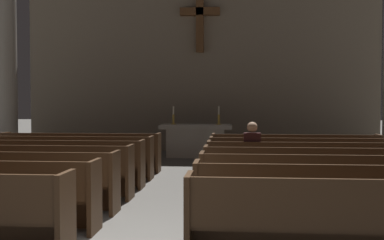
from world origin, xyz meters
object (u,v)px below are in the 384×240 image
Objects in this scene: pew_left_row_4 at (23,171)px; pew_left_row_6 at (65,157)px; pew_right_row_1 at (378,223)px; pew_right_row_5 at (309,166)px; pew_right_row_4 at (320,175)px; lone_worshipper at (252,154)px; pew_right_row_6 at (301,159)px; pew_left_row_7 at (81,152)px; altar at (196,140)px; candlestick_left at (173,119)px; pew_right_row_3 at (333,186)px; pew_left_row_5 at (47,163)px; pew_right_row_7 at (295,154)px; pew_right_row_2 at (352,201)px; column_left_second at (6,39)px; candlestick_right at (219,119)px.

pew_left_row_4 is 2.09m from pew_left_row_6.
pew_right_row_1 is 1.00× the size of pew_right_row_5.
pew_right_row_4 is 1.00× the size of pew_right_row_5.
pew_left_row_4 is 2.95× the size of lone_worshipper.
pew_left_row_7 is at bearing 168.56° from pew_right_row_6.
pew_right_row_6 is at bearing 90.00° from pew_right_row_5.
altar is 3.93× the size of candlestick_left.
pew_right_row_5 is (0.00, 2.09, 0.00)m from pew_right_row_3.
lone_worshipper reaches higher than pew_right_row_4.
pew_left_row_5 is at bearing -179.45° from lone_worshipper.
pew_right_row_6 is 6.94× the size of candlestick_left.
pew_right_row_4 is (5.15, -2.09, 0.00)m from pew_left_row_6.
pew_right_row_4 is 1.00× the size of pew_right_row_6.
pew_right_row_5 is 1.00× the size of pew_right_row_7.
pew_left_row_5 is 6.03m from pew_right_row_2.
pew_left_row_5 is at bearing 141.01° from pew_right_row_1.
pew_left_row_6 is 1.00× the size of pew_right_row_7.
column_left_second is at bearing 151.65° from pew_right_row_5.
pew_right_row_1 is 1.04m from pew_right_row_2.
altar is (2.58, 3.21, 0.06)m from pew_left_row_7.
pew_left_row_4 and pew_left_row_7 have the same top height.
pew_right_row_6 is at bearing 0.00° from pew_left_row_6.
candlestick_left is 5.72m from lone_worshipper.
pew_left_row_4 and pew_right_row_3 have the same top height.
pew_left_row_6 and pew_right_row_4 have the same top height.
pew_left_row_5 is at bearing 180.00° from pew_right_row_5.
pew_left_row_7 is at bearing -135.57° from candlestick_right.
pew_right_row_4 is at bearing -62.67° from candlestick_left.
lone_worshipper reaches higher than pew_right_row_7.
pew_right_row_1 is at bearing -45.34° from pew_left_row_6.
altar is (2.58, 6.34, 0.06)m from pew_left_row_4.
pew_right_row_5 is at bearing -90.00° from pew_right_row_6.
pew_right_row_7 is (0.00, 2.09, 0.00)m from pew_right_row_5.
pew_right_row_3 is at bearing -90.00° from pew_right_row_5.
candlestick_right is at bearing 101.21° from pew_right_row_1.
candlestick_left is at bearing 117.33° from pew_right_row_4.
pew_right_row_3 is (5.15, -2.09, 0.00)m from pew_left_row_5.
pew_left_row_6 is 5.47m from column_left_second.
pew_right_row_3 and pew_right_row_7 have the same top height.
pew_right_row_4 is 6.65m from candlestick_right.
lone_worshipper reaches higher than altar.
pew_right_row_5 is 1.77× the size of altar.
lone_worshipper reaches higher than pew_right_row_1.
candlestick_left reaches higher than lone_worshipper.
column_left_second is (-3.02, 5.45, 3.08)m from pew_left_row_4.
pew_right_row_5 is (5.15, 0.00, 0.00)m from pew_left_row_5.
pew_left_row_5 is 5.26m from pew_right_row_4.
pew_left_row_6 is 5.42m from candlestick_right.
pew_right_row_1 is 2.09m from pew_right_row_3.
lone_worshipper is at bearing 177.95° from pew_right_row_5.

